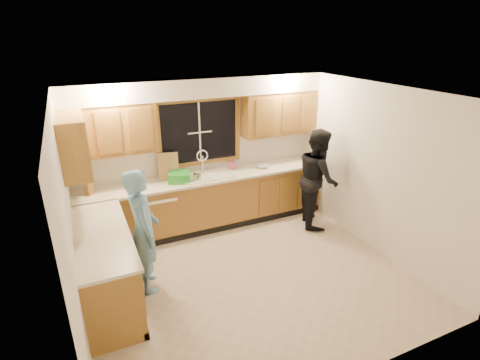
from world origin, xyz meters
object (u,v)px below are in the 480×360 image
at_px(stove, 111,294).
at_px(man, 143,231).
at_px(soap_bottle, 232,164).
at_px(knife_block, 89,188).
at_px(bowl, 262,166).
at_px(dishwasher, 159,213).
at_px(woman, 318,178).
at_px(sink, 207,179).
at_px(dish_crate, 179,177).

relative_size(stove, man, 0.54).
xyz_separation_m(stove, man, (0.50, 0.58, 0.38)).
distance_m(man, soap_bottle, 2.31).
distance_m(knife_block, bowl, 2.85).
height_order(dishwasher, woman, woman).
xyz_separation_m(sink, dishwasher, (-0.85, -0.01, -0.45)).
bearing_deg(sink, dish_crate, -175.08).
bearing_deg(knife_block, dish_crate, -38.65).
bearing_deg(dish_crate, bowl, 0.68).
bearing_deg(stove, dish_crate, 53.38).
bearing_deg(stove, man, 48.89).
height_order(woman, dish_crate, woman).
bearing_deg(dishwasher, dish_crate, -3.98).
bearing_deg(dish_crate, soap_bottle, 10.66).
bearing_deg(dish_crate, stove, -126.62).
height_order(man, bowl, man).
relative_size(dishwasher, man, 0.49).
bearing_deg(sink, bowl, -1.28).
bearing_deg(dishwasher, knife_block, 178.05).
height_order(stove, soap_bottle, soap_bottle).
distance_m(man, knife_block, 1.39).
bearing_deg(dishwasher, man, -109.94).
bearing_deg(soap_bottle, dishwasher, -173.27).
relative_size(stove, woman, 0.53).
relative_size(dishwasher, stove, 0.91).
height_order(sink, dishwasher, sink).
height_order(dishwasher, man, man).
distance_m(dishwasher, woman, 2.72).
bearing_deg(woman, dishwasher, 98.37).
bearing_deg(knife_block, man, -103.74).
bearing_deg(sink, knife_block, 179.42).
distance_m(dishwasher, bowl, 1.96).
relative_size(sink, dish_crate, 2.58).
distance_m(stove, man, 0.85).
height_order(stove, dish_crate, dish_crate).
bearing_deg(stove, knife_block, 90.64).
relative_size(sink, stove, 0.96).
xyz_separation_m(soap_bottle, bowl, (0.50, -0.17, -0.07)).
bearing_deg(man, soap_bottle, -51.85).
distance_m(sink, dish_crate, 0.49).
bearing_deg(dish_crate, woman, -16.36).
relative_size(man, soap_bottle, 8.76).
height_order(woman, soap_bottle, woman).
bearing_deg(bowl, knife_block, 179.17).
height_order(stove, man, man).
height_order(woman, bowl, woman).
height_order(dishwasher, soap_bottle, soap_bottle).
distance_m(stove, woman, 3.74).
height_order(sink, soap_bottle, sink).
bearing_deg(dish_crate, knife_block, 177.48).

